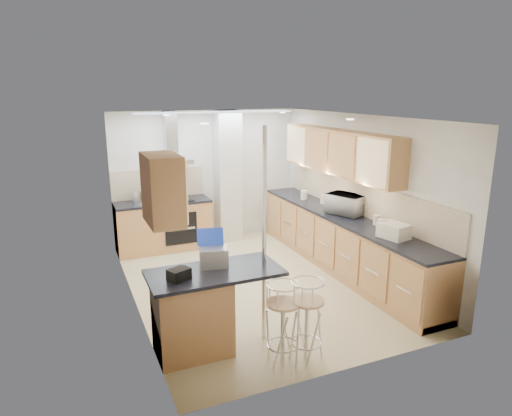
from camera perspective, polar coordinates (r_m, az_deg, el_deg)
name	(u,v)px	position (r m, az deg, el deg)	size (l,w,h in m)	color
ground	(256,283)	(7.05, 0.06, -9.41)	(4.80, 4.80, 0.00)	#D1BE8B
room_shell	(266,178)	(7.04, 1.28, 3.73)	(3.64, 4.84, 2.51)	silver
right_counter	(341,242)	(7.56, 10.58, -4.23)	(0.63, 4.40, 0.92)	#BD854B
back_counter	(164,225)	(8.52, -11.48, -2.12)	(1.70, 0.63, 0.92)	#BD854B
peninsula	(216,309)	(5.27, -5.08, -12.52)	(1.47, 0.72, 0.94)	#BD854B
microwave	(346,204)	(7.47, 11.16, 0.47)	(0.59, 0.40, 0.32)	silver
laptop	(214,257)	(5.17, -5.33, -6.12)	(0.31, 0.24, 0.22)	#94989C
bag	(179,274)	(4.88, -9.60, -8.15)	(0.22, 0.16, 0.12)	black
bar_stool_near	(283,323)	(5.00, 3.37, -14.22)	(0.38, 0.38, 0.93)	tan
bar_stool_end	(307,321)	(5.06, 6.36, -13.85)	(0.38, 0.38, 0.93)	tan
jar_a	(304,195)	(8.38, 6.02, 1.65)	(0.12, 0.12, 0.17)	white
jar_b	(323,199)	(8.11, 8.43, 1.10)	(0.11, 0.11, 0.16)	white
jar_c	(382,227)	(6.57, 15.47, -2.26)	(0.14, 0.14, 0.21)	beige
jar_d	(377,220)	(7.00, 14.84, -1.47)	(0.10, 0.10, 0.14)	silver
bread_bin	(394,231)	(6.45, 16.86, -2.74)	(0.30, 0.37, 0.20)	white
kettle	(137,197)	(8.39, -14.64, 1.38)	(0.16, 0.16, 0.20)	silver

